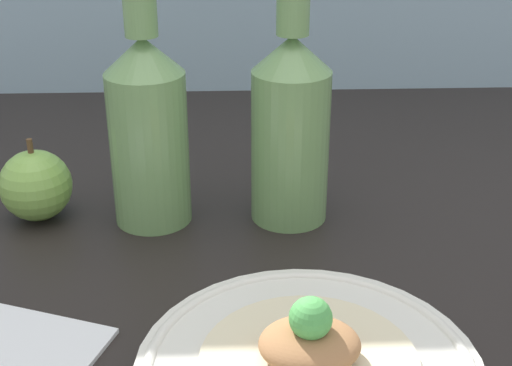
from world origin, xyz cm
name	(u,v)px	position (x,y,z in cm)	size (l,w,h in cm)	color
ground_plane	(298,293)	(0.00, 0.00, -2.00)	(180.00, 110.00, 4.00)	black
plated_food	(309,348)	(-0.60, -13.78, 2.77)	(15.63, 15.63, 5.43)	beige
cider_bottle_left	(148,122)	(-13.73, 10.99, 10.44)	(7.65, 7.65, 27.71)	#729E5B
cider_bottle_right	(286,120)	(-0.42, 10.99, 10.44)	(7.65, 7.65, 27.71)	#729E5B
apple	(36,185)	(-25.41, 11.67, 3.61)	(7.21, 7.21, 8.59)	#84B74C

